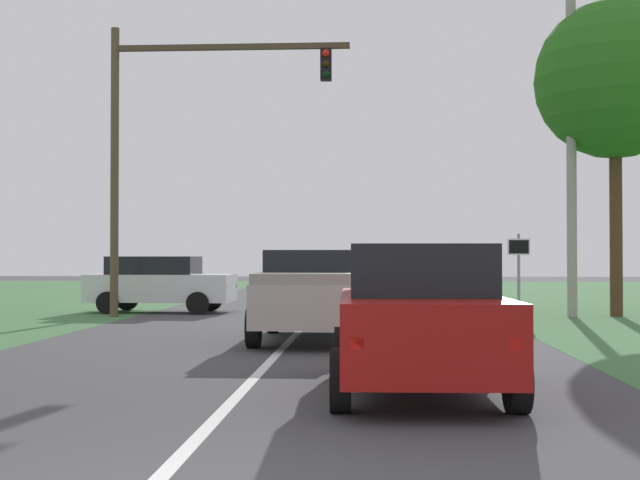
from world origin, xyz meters
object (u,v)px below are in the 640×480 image
(traffic_light, at_px, (172,128))
(oak_tree_right, at_px, (615,80))
(red_suv_near, at_px, (418,315))
(pickup_truck_lead, at_px, (311,294))
(keep_moving_sign, at_px, (519,265))
(crossing_suv_far, at_px, (159,283))
(utility_pole_right, at_px, (571,144))

(traffic_light, xyz_separation_m, oak_tree_right, (12.82, 0.86, 1.42))
(oak_tree_right, bearing_deg, red_suv_near, -114.45)
(pickup_truck_lead, distance_m, keep_moving_sign, 7.67)
(keep_moving_sign, distance_m, crossing_suv_far, 10.99)
(keep_moving_sign, distance_m, utility_pole_right, 4.22)
(oak_tree_right, xyz_separation_m, crossing_suv_far, (-13.65, 1.13, -5.95))
(traffic_light, relative_size, crossing_suv_far, 1.85)
(pickup_truck_lead, relative_size, utility_pole_right, 0.53)
(pickup_truck_lead, relative_size, oak_tree_right, 0.57)
(red_suv_near, relative_size, utility_pole_right, 0.47)
(traffic_light, height_order, keep_moving_sign, traffic_light)
(crossing_suv_far, bearing_deg, keep_moving_sign, -16.73)
(keep_moving_sign, xyz_separation_m, utility_pole_right, (1.79, 1.67, 3.44))
(oak_tree_right, distance_m, utility_pole_right, 2.37)
(red_suv_near, distance_m, traffic_light, 15.53)
(red_suv_near, relative_size, traffic_light, 0.55)
(keep_moving_sign, bearing_deg, traffic_light, 173.12)
(red_suv_near, xyz_separation_m, crossing_suv_far, (-7.13, 15.47, -0.07))
(keep_moving_sign, xyz_separation_m, crossing_suv_far, (-10.51, 3.16, -0.59))
(traffic_light, distance_m, keep_moving_sign, 10.52)
(red_suv_near, height_order, pickup_truck_lead, red_suv_near)
(keep_moving_sign, bearing_deg, red_suv_near, -105.38)
(red_suv_near, relative_size, oak_tree_right, 0.50)
(crossing_suv_far, bearing_deg, pickup_truck_lead, -58.77)
(keep_moving_sign, relative_size, crossing_suv_far, 0.52)
(traffic_light, xyz_separation_m, utility_pole_right, (11.48, 0.50, -0.49))
(pickup_truck_lead, xyz_separation_m, oak_tree_right, (8.33, 7.65, 5.91))
(traffic_light, distance_m, oak_tree_right, 12.93)
(keep_moving_sign, height_order, utility_pole_right, utility_pole_right)
(crossing_suv_far, bearing_deg, oak_tree_right, -4.72)
(crossing_suv_far, bearing_deg, utility_pole_right, -6.91)
(keep_moving_sign, bearing_deg, oak_tree_right, 32.96)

